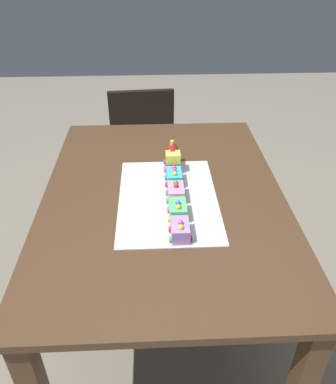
# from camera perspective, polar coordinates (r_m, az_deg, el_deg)

# --- Properties ---
(ground_plane) EXTENTS (8.00, 8.00, 0.00)m
(ground_plane) POSITION_cam_1_polar(r_m,az_deg,el_deg) (2.11, -0.54, -17.00)
(ground_plane) COLOR gray
(dining_table) EXTENTS (1.40, 1.00, 0.74)m
(dining_table) POSITION_cam_1_polar(r_m,az_deg,el_deg) (1.67, -0.65, -3.24)
(dining_table) COLOR #4C331E
(dining_table) RESTS_ON ground
(chair) EXTENTS (0.43, 0.43, 0.86)m
(chair) POSITION_cam_1_polar(r_m,az_deg,el_deg) (2.64, -3.89, 7.62)
(chair) COLOR black
(chair) RESTS_ON ground
(cake_board) EXTENTS (0.60, 0.40, 0.00)m
(cake_board) POSITION_cam_1_polar(r_m,az_deg,el_deg) (1.57, 0.00, -0.96)
(cake_board) COLOR silver
(cake_board) RESTS_ON dining_table
(cake_locomotive) EXTENTS (0.14, 0.08, 0.12)m
(cake_locomotive) POSITION_cam_1_polar(r_m,az_deg,el_deg) (1.75, 0.68, 4.95)
(cake_locomotive) COLOR maroon
(cake_locomotive) RESTS_ON cake_board
(cake_car_flatbed_turquoise) EXTENTS (0.10, 0.08, 0.07)m
(cake_car_flatbed_turquoise) POSITION_cam_1_polar(r_m,az_deg,el_deg) (1.65, 0.93, 2.24)
(cake_car_flatbed_turquoise) COLOR #38B7C6
(cake_car_flatbed_turquoise) RESTS_ON cake_board
(cake_car_tanker_bubblegum) EXTENTS (0.10, 0.08, 0.07)m
(cake_car_tanker_bubblegum) POSITION_cam_1_polar(r_m,az_deg,el_deg) (1.55, 1.18, -0.07)
(cake_car_tanker_bubblegum) COLOR pink
(cake_car_tanker_bubblegum) RESTS_ON cake_board
(cake_car_hopper_mint_green) EXTENTS (0.10, 0.08, 0.07)m
(cake_car_hopper_mint_green) POSITION_cam_1_polar(r_m,az_deg,el_deg) (1.46, 1.48, -2.70)
(cake_car_hopper_mint_green) COLOR #59CC7A
(cake_car_hopper_mint_green) RESTS_ON cake_board
(cake_car_gondola_lavender) EXTENTS (0.10, 0.08, 0.07)m
(cake_car_gondola_lavender) POSITION_cam_1_polar(r_m,az_deg,el_deg) (1.37, 1.82, -5.66)
(cake_car_gondola_lavender) COLOR #AD84E0
(cake_car_gondola_lavender) RESTS_ON cake_board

